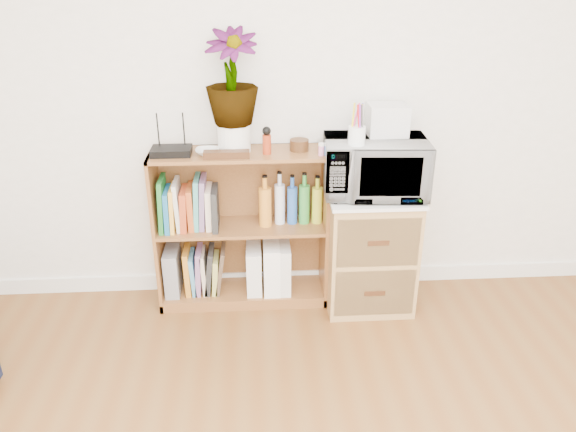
{
  "coord_description": "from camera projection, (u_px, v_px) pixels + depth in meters",
  "views": [
    {
      "loc": [
        -0.27,
        -0.89,
        1.91
      ],
      "look_at": [
        -0.09,
        1.95,
        0.62
      ],
      "focal_mm": 35.0,
      "sensor_mm": 36.0,
      "label": 1
    }
  ],
  "objects": [
    {
      "name": "small_appliance",
      "position": [
        387.0,
        120.0,
        3.1
      ],
      "size": [
        0.22,
        0.18,
        0.17
      ],
      "primitive_type": "cube",
      "color": "silver",
      "rests_on": "microwave"
    },
    {
      "name": "white_bowl",
      "position": [
        207.0,
        152.0,
        3.07
      ],
      "size": [
        0.13,
        0.13,
        0.03
      ],
      "primitive_type": "imported",
      "color": "silver",
      "rests_on": "bookshelf"
    },
    {
      "name": "liquor_bottles",
      "position": [
        290.0,
        201.0,
        3.25
      ],
      "size": [
        0.37,
        0.07,
        0.31
      ],
      "color": "orange",
      "rests_on": "bookshelf"
    },
    {
      "name": "trinket_box",
      "position": [
        227.0,
        154.0,
        3.01
      ],
      "size": [
        0.25,
        0.06,
        0.04
      ],
      "primitive_type": "cube",
      "color": "#341A0E",
      "rests_on": "bookshelf"
    },
    {
      "name": "microwave",
      "position": [
        375.0,
        167.0,
        3.11
      ],
      "size": [
        0.59,
        0.42,
        0.31
      ],
      "primitive_type": "imported",
      "rotation": [
        0.0,
        0.0,
        -0.07
      ],
      "color": "white",
      "rests_on": "wicker_unit"
    },
    {
      "name": "magazine_holder_left",
      "position": [
        254.0,
        268.0,
        3.41
      ],
      "size": [
        0.09,
        0.23,
        0.28
      ],
      "primitive_type": "cube",
      "color": "silver",
      "rests_on": "bookshelf"
    },
    {
      "name": "plant_pot",
      "position": [
        234.0,
        138.0,
        3.1
      ],
      "size": [
        0.18,
        0.18,
        0.15
      ],
      "primitive_type": "cylinder",
      "color": "white",
      "rests_on": "bookshelf"
    },
    {
      "name": "router",
      "position": [
        171.0,
        151.0,
        3.06
      ],
      "size": [
        0.22,
        0.15,
        0.04
      ],
      "primitive_type": "cube",
      "color": "black",
      "rests_on": "bookshelf"
    },
    {
      "name": "potted_plant",
      "position": [
        232.0,
        77.0,
        2.96
      ],
      "size": [
        0.28,
        0.28,
        0.5
      ],
      "primitive_type": "imported",
      "color": "#2B6D32",
      "rests_on": "plant_pot"
    },
    {
      "name": "paint_jars",
      "position": [
        327.0,
        150.0,
        3.05
      ],
      "size": [
        0.12,
        0.04,
        0.06
      ],
      "primitive_type": "cube",
      "color": "pink",
      "rests_on": "bookshelf"
    },
    {
      "name": "kokeshi_doll",
      "position": [
        267.0,
        144.0,
        3.06
      ],
      "size": [
        0.05,
        0.05,
        0.11
      ],
      "primitive_type": "cylinder",
      "color": "#9E2F13",
      "rests_on": "bookshelf"
    },
    {
      "name": "magazine_holder_mid",
      "position": [
        271.0,
        266.0,
        3.41
      ],
      "size": [
        0.1,
        0.25,
        0.31
      ],
      "primitive_type": "cube",
      "color": "white",
      "rests_on": "bookshelf"
    },
    {
      "name": "pen_cup",
      "position": [
        357.0,
        136.0,
        2.94
      ],
      "size": [
        0.09,
        0.09,
        0.1
      ],
      "primitive_type": "cylinder",
      "color": "white",
      "rests_on": "microwave"
    },
    {
      "name": "cookbooks",
      "position": [
        189.0,
        206.0,
        3.23
      ],
      "size": [
        0.34,
        0.2,
        0.31
      ],
      "color": "#1F752B",
      "rests_on": "bookshelf"
    },
    {
      "name": "wicker_unit",
      "position": [
        369.0,
        250.0,
        3.34
      ],
      "size": [
        0.5,
        0.45,
        0.7
      ],
      "primitive_type": "cube",
      "color": "#9E7542",
      "rests_on": "ground"
    },
    {
      "name": "lower_books",
      "position": [
        204.0,
        270.0,
        3.41
      ],
      "size": [
        0.25,
        0.19,
        0.28
      ],
      "color": "#C37C22",
      "rests_on": "bookshelf"
    },
    {
      "name": "magazine_holder_right",
      "position": [
        282.0,
        266.0,
        3.42
      ],
      "size": [
        0.09,
        0.24,
        0.3
      ],
      "primitive_type": "cube",
      "color": "silver",
      "rests_on": "bookshelf"
    },
    {
      "name": "file_box",
      "position": [
        173.0,
        270.0,
        3.39
      ],
      "size": [
        0.08,
        0.22,
        0.28
      ],
      "primitive_type": "cube",
      "color": "gray",
      "rests_on": "bookshelf"
    },
    {
      "name": "wooden_bowl",
      "position": [
        299.0,
        145.0,
        3.13
      ],
      "size": [
        0.11,
        0.11,
        0.06
      ],
      "primitive_type": "cylinder",
      "color": "#3A2410",
      "rests_on": "bookshelf"
    },
    {
      "name": "bookshelf",
      "position": [
        242.0,
        229.0,
        3.31
      ],
      "size": [
        1.0,
        0.3,
        0.95
      ],
      "primitive_type": "cube",
      "color": "brown",
      "rests_on": "ground"
    },
    {
      "name": "skirting_board",
      "position": [
        298.0,
        277.0,
        3.63
      ],
      "size": [
        4.0,
        0.02,
        0.1
      ],
      "primitive_type": "cube",
      "color": "white",
      "rests_on": "ground"
    }
  ]
}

